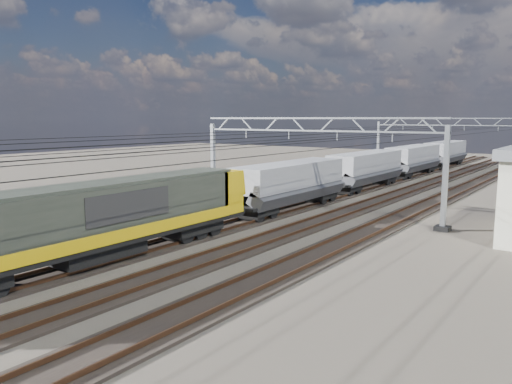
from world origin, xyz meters
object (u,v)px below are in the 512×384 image
Objects in this scene: hopper_wagon_lead at (290,182)px; hopper_wagon_third at (413,158)px; hopper_wagon_mid at (366,167)px; catenary_gantry_mid at (312,162)px; locomotive at (95,218)px; hopper_wagon_fourth at (445,152)px; catenary_gantry_far at (447,143)px; trackside_cabinet at (25,228)px.

hopper_wagon_lead is 28.40m from hopper_wagon_third.
hopper_wagon_third is at bearing 90.00° from hopper_wagon_mid.
catenary_gantry_mid is 0.94× the size of locomotive.
catenary_gantry_far is at bearing -73.81° from hopper_wagon_fourth.
trackside_cabinet is (-7.00, -45.76, -1.40)m from hopper_wagon_third.
locomotive is at bearing -21.60° from trackside_cabinet.
hopper_wagon_lead and hopper_wagon_mid have the same top height.
catenary_gantry_mid reaches higher than trackside_cabinet.
hopper_wagon_mid is 28.40m from hopper_wagon_fourth.
hopper_wagon_mid is (-2.00, -21.51, -1.67)m from catenary_gantry_far.
hopper_wagon_third is at bearing 90.00° from locomotive.
catenary_gantry_far is (0.00, 36.00, 0.00)m from catenary_gantry_mid.
hopper_wagon_fourth is at bearing 90.00° from hopper_wagon_mid.
catenary_gantry_far reaches higher than hopper_wagon_fourth.
hopper_wagon_lead is 11.75× the size of trackside_cabinet.
hopper_wagon_fourth is at bearing 64.48° from trackside_cabinet.
catenary_gantry_far is 53.91m from trackside_cabinet.
catenary_gantry_far reaches higher than trackside_cabinet.
trackside_cabinet is at bearing 177.26° from locomotive.
hopper_wagon_lead is 18.77m from trackside_cabinet.
catenary_gantry_mid is 17.59m from locomotive.
hopper_wagon_lead is at bearing -90.00° from hopper_wagon_third.
hopper_wagon_third is (0.00, 14.20, 0.00)m from hopper_wagon_mid.
catenary_gantry_far reaches higher than hopper_wagon_lead.
hopper_wagon_lead is 42.60m from hopper_wagon_fourth.
hopper_wagon_lead is 1.00× the size of hopper_wagon_fourth.
catenary_gantry_far is 1.53× the size of hopper_wagon_fourth.
catenary_gantry_mid is 1.53× the size of hopper_wagon_mid.
locomotive is 1.62× the size of hopper_wagon_third.
catenary_gantry_far is 1.53× the size of hopper_wagon_third.
catenary_gantry_far reaches higher than hopper_wagon_mid.
catenary_gantry_far is 7.76m from hopper_wagon_third.
catenary_gantry_far is 1.53× the size of hopper_wagon_mid.
hopper_wagon_third reaches higher than trackside_cabinet.
trackside_cabinet is (-9.00, -53.07, -3.07)m from catenary_gantry_far.
catenary_gantry_mid is at bearing -87.33° from hopper_wagon_fourth.
catenary_gantry_mid is 42.97m from hopper_wagon_fourth.
hopper_wagon_third is (-2.00, -7.31, -1.67)m from catenary_gantry_far.
hopper_wagon_third is 14.20m from hopper_wagon_fourth.
hopper_wagon_fourth is 11.75× the size of trackside_cabinet.
hopper_wagon_fourth is (0.00, 28.40, 0.00)m from hopper_wagon_mid.
locomotive is 1.62× the size of hopper_wagon_lead.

